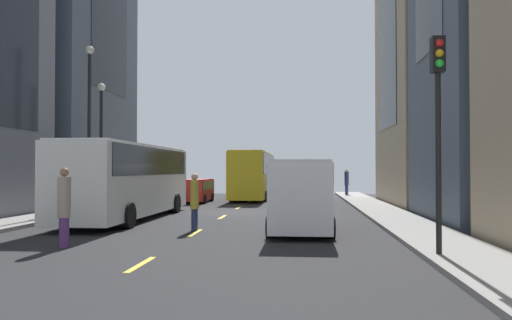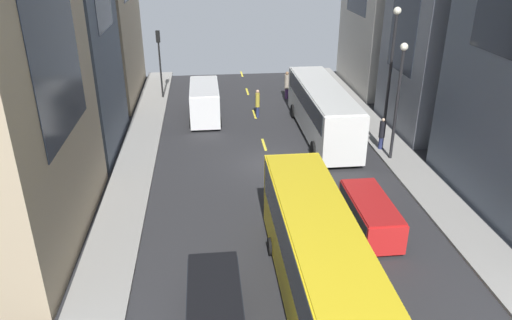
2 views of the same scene
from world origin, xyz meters
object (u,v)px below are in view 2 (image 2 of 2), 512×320
pedestrian_walking_far (382,133)px  streetcar_yellow (324,271)px  car_red_1 (370,213)px  pedestrian_waiting_curb (258,103)px  pedestrian_crossing_near (287,84)px  delivery_van_white (205,99)px  traffic_light_near_corner (159,51)px  city_bus_white (322,106)px  car_black_0 (215,308)px

pedestrian_walking_far → streetcar_yellow: bearing=-11.3°
car_red_1 → pedestrian_waiting_curb: (3.37, -15.95, 0.19)m
pedestrian_crossing_near → pedestrian_waiting_curb: pedestrian_crossing_near is taller
delivery_van_white → pedestrian_walking_far: 13.01m
delivery_van_white → pedestrian_waiting_curb: (-3.90, -0.02, -0.38)m
streetcar_yellow → traffic_light_near_corner: size_ratio=2.42×
city_bus_white → streetcar_yellow: 17.82m
car_black_0 → pedestrian_walking_far: 17.99m
car_black_0 → car_red_1: (-7.18, -5.52, -0.07)m
pedestrian_walking_far → delivery_van_white: bearing=-107.7°
streetcar_yellow → pedestrian_waiting_curb: streetcar_yellow is taller
pedestrian_waiting_curb → delivery_van_white: bearing=-79.8°
traffic_light_near_corner → pedestrian_walking_far: bearing=139.0°
streetcar_yellow → car_black_0: bearing=1.9°
car_red_1 → traffic_light_near_corner: (10.74, -21.32, 3.01)m
pedestrian_walking_far → pedestrian_crossing_near: bearing=-144.9°
streetcar_yellow → car_red_1: streetcar_yellow is taller
streetcar_yellow → city_bus_white: bearing=-103.0°
pedestrian_waiting_curb → traffic_light_near_corner: traffic_light_near_corner is taller
city_bus_white → pedestrian_walking_far: 4.48m
streetcar_yellow → delivery_van_white: (3.79, -21.32, -0.61)m
pedestrian_crossing_near → car_red_1: bearing=3.4°
pedestrian_crossing_near → traffic_light_near_corner: (10.27, -1.11, 2.73)m
pedestrian_crossing_near → traffic_light_near_corner: 10.68m
delivery_van_white → pedestrian_walking_far: bearing=147.0°
city_bus_white → pedestrian_crossing_near: bearing=-83.1°
delivery_van_white → pedestrian_crossing_near: bearing=-147.8°
city_bus_white → pedestrian_waiting_curb: city_bus_white is taller
streetcar_yellow → traffic_light_near_corner: (7.25, -26.72, 1.83)m
car_red_1 → streetcar_yellow: bearing=57.1°
streetcar_yellow → car_black_0: streetcar_yellow is taller
city_bus_white → pedestrian_waiting_curb: 5.64m
pedestrian_waiting_curb → pedestrian_walking_far: bearing=54.5°
pedestrian_waiting_curb → pedestrian_walking_far: (-7.01, 7.10, 0.07)m
streetcar_yellow → delivery_van_white: 21.66m
pedestrian_waiting_curb → city_bus_white: bearing=54.3°
traffic_light_near_corner → car_red_1: bearing=116.7°
delivery_van_white → car_black_0: 21.45m
streetcar_yellow → pedestrian_crossing_near: streetcar_yellow is taller
city_bus_white → pedestrian_waiting_curb: bearing=-45.5°
car_red_1 → pedestrian_waiting_curb: 16.30m
delivery_van_white → car_black_0: (-0.09, 21.44, -0.50)m
pedestrian_walking_far → traffic_light_near_corner: (14.37, -12.47, 2.74)m
pedestrian_walking_far → pedestrian_waiting_curb: bearing=-120.1°
city_bus_white → traffic_light_near_corner: size_ratio=2.13×
city_bus_white → traffic_light_near_corner: (11.26, -9.35, 1.95)m
car_red_1 → traffic_light_near_corner: 24.06m
city_bus_white → pedestrian_walking_far: size_ratio=5.72×
streetcar_yellow → traffic_light_near_corner: bearing=-74.8°
car_black_0 → pedestrian_waiting_curb: size_ratio=2.10×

